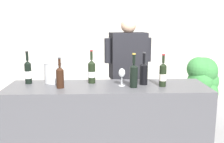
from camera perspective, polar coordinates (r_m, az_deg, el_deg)
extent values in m
cube|color=beige|center=(5.22, -1.63, 8.18)|extent=(8.00, 0.10, 2.80)
cube|color=#4C4C51|center=(2.87, -1.01, -12.96)|extent=(2.06, 0.59, 1.01)
cylinder|color=black|center=(2.81, -4.42, -0.40)|extent=(0.08, 0.08, 0.21)
cone|color=black|center=(2.79, -4.46, 2.10)|extent=(0.08, 0.08, 0.04)
cylinder|color=black|center=(2.78, -4.48, 3.45)|extent=(0.03, 0.03, 0.09)
cylinder|color=maroon|center=(2.77, -4.50, 4.52)|extent=(0.03, 0.03, 0.01)
cylinder|color=silver|center=(2.81, -4.42, -0.61)|extent=(0.08, 0.08, 0.06)
cylinder|color=black|center=(2.71, 10.94, -1.00)|extent=(0.07, 0.07, 0.21)
cone|color=black|center=(2.69, 11.03, 1.53)|extent=(0.07, 0.07, 0.03)
cylinder|color=black|center=(2.68, 11.07, 2.67)|extent=(0.03, 0.03, 0.08)
cylinder|color=maroon|center=(2.67, 11.11, 3.61)|extent=(0.03, 0.03, 0.01)
cylinder|color=silver|center=(2.71, 10.93, -1.21)|extent=(0.07, 0.07, 0.07)
cylinder|color=black|center=(2.63, 4.71, -1.24)|extent=(0.08, 0.08, 0.21)
cone|color=black|center=(2.61, 4.75, 1.30)|extent=(0.08, 0.08, 0.03)
cylinder|color=black|center=(2.60, 4.77, 2.64)|extent=(0.03, 0.03, 0.10)
cylinder|color=#B79333|center=(2.59, 4.79, 3.82)|extent=(0.04, 0.04, 0.01)
cylinder|color=black|center=(2.91, -17.70, -0.45)|extent=(0.07, 0.07, 0.21)
cone|color=black|center=(2.89, -17.84, 1.94)|extent=(0.07, 0.07, 0.03)
cylinder|color=black|center=(2.88, -17.91, 3.10)|extent=(0.03, 0.03, 0.09)
cylinder|color=black|center=(2.88, -17.97, 4.06)|extent=(0.03, 0.03, 0.01)
cylinder|color=silver|center=(2.92, -17.69, -0.65)|extent=(0.07, 0.07, 0.08)
cylinder|color=black|center=(2.65, -11.18, -1.60)|extent=(0.08, 0.08, 0.18)
cone|color=black|center=(2.63, -11.27, 0.69)|extent=(0.08, 0.08, 0.03)
cylinder|color=black|center=(2.62, -11.32, 1.89)|extent=(0.03, 0.03, 0.08)
cylinder|color=#333338|center=(2.61, -11.36, 2.86)|extent=(0.03, 0.03, 0.01)
cylinder|color=black|center=(2.76, 6.87, -0.74)|extent=(0.08, 0.08, 0.20)
cone|color=black|center=(2.73, 6.92, 1.62)|extent=(0.08, 0.08, 0.03)
cylinder|color=black|center=(2.72, 6.95, 2.92)|extent=(0.03, 0.03, 0.10)
cylinder|color=#333338|center=(2.72, 6.98, 4.07)|extent=(0.03, 0.03, 0.01)
cylinder|color=silver|center=(2.70, 2.14, -3.07)|extent=(0.07, 0.07, 0.00)
cylinder|color=silver|center=(2.69, 2.15, -2.09)|extent=(0.01, 0.01, 0.09)
ellipsoid|color=silver|center=(2.67, 2.16, -0.30)|extent=(0.07, 0.07, 0.09)
ellipsoid|color=maroon|center=(2.68, 2.16, -0.63)|extent=(0.05, 0.05, 0.03)
cylinder|color=silver|center=(2.89, -12.63, -0.28)|extent=(0.19, 0.19, 0.21)
torus|color=silver|center=(2.87, -12.72, 1.87)|extent=(0.20, 0.20, 0.01)
cube|color=black|center=(3.53, 3.36, -8.83)|extent=(0.44, 0.31, 0.94)
cube|color=black|center=(3.35, 3.51, 3.46)|extent=(0.49, 0.32, 0.58)
sphere|color=#D8AD8C|center=(3.32, 3.59, 9.91)|extent=(0.19, 0.19, 0.19)
cylinder|color=black|center=(3.42, 7.81, 4.73)|extent=(0.08, 0.08, 0.31)
cylinder|color=black|center=(3.28, -0.96, 4.53)|extent=(0.08, 0.08, 0.31)
cylinder|color=brown|center=(4.27, 18.21, -10.81)|extent=(0.30, 0.30, 0.23)
sphere|color=#387F3D|center=(4.07, 19.58, -1.94)|extent=(0.38, 0.38, 0.38)
sphere|color=#387F3D|center=(3.93, 18.25, 0.57)|extent=(0.33, 0.33, 0.33)
sphere|color=#387F3D|center=(4.11, 18.19, -0.45)|extent=(0.28, 0.28, 0.28)
sphere|color=#387F3D|center=(3.99, 19.29, 0.14)|extent=(0.39, 0.39, 0.39)
sphere|color=#387F3D|center=(3.96, 18.52, -2.05)|extent=(0.36, 0.36, 0.36)
sphere|color=#387F3D|center=(4.05, 19.07, -4.32)|extent=(0.43, 0.43, 0.43)
cylinder|color=#4C3823|center=(4.14, 18.56, -5.44)|extent=(0.05, 0.05, 0.60)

